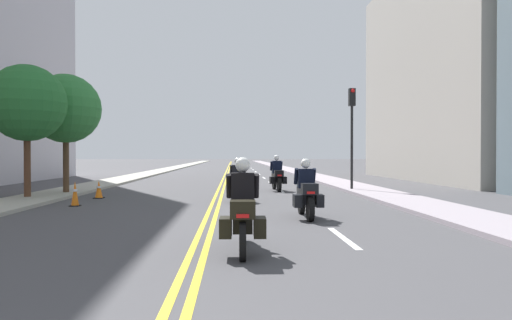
% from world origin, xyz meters
% --- Properties ---
extents(ground_plane, '(264.00, 264.00, 0.00)m').
position_xyz_m(ground_plane, '(0.00, 48.00, 0.00)').
color(ground_plane, '#454447').
extents(sidewalk_left, '(2.12, 144.00, 0.12)m').
position_xyz_m(sidewalk_left, '(-6.70, 48.00, 0.06)').
color(sidewalk_left, '#A5A295').
rests_on(sidewalk_left, ground).
extents(sidewalk_right, '(2.12, 144.00, 0.12)m').
position_xyz_m(sidewalk_right, '(6.70, 48.00, 0.06)').
color(sidewalk_right, '#9A8F97').
rests_on(sidewalk_right, ground).
extents(centreline_yellow_inner, '(0.12, 132.00, 0.01)m').
position_xyz_m(centreline_yellow_inner, '(-0.12, 48.00, 0.00)').
color(centreline_yellow_inner, yellow).
rests_on(centreline_yellow_inner, ground).
extents(centreline_yellow_outer, '(0.12, 132.00, 0.01)m').
position_xyz_m(centreline_yellow_outer, '(0.12, 48.00, 0.00)').
color(centreline_yellow_outer, yellow).
rests_on(centreline_yellow_outer, ground).
extents(lane_dashes_white, '(0.14, 56.40, 0.01)m').
position_xyz_m(lane_dashes_white, '(2.82, 29.00, 0.00)').
color(lane_dashes_white, silver).
rests_on(lane_dashes_white, ground).
extents(building_right_1, '(7.46, 18.12, 14.35)m').
position_xyz_m(building_right_1, '(15.66, 28.30, 7.18)').
color(building_right_1, '#AAA499').
rests_on(building_right_1, ground).
extents(motorcycle_0, '(0.77, 2.16, 1.63)m').
position_xyz_m(motorcycle_0, '(0.77, 6.73, 0.67)').
color(motorcycle_0, black).
rests_on(motorcycle_0, ground).
extents(motorcycle_1, '(0.76, 2.08, 1.58)m').
position_xyz_m(motorcycle_1, '(2.53, 10.86, 0.64)').
color(motorcycle_1, black).
rests_on(motorcycle_1, ground).
extents(motorcycle_2, '(0.77, 2.26, 1.58)m').
position_xyz_m(motorcycle_2, '(0.77, 15.31, 0.64)').
color(motorcycle_2, black).
rests_on(motorcycle_2, ground).
extents(motorcycle_3, '(0.78, 2.29, 1.67)m').
position_xyz_m(motorcycle_3, '(2.64, 20.07, 0.66)').
color(motorcycle_3, black).
rests_on(motorcycle_3, ground).
extents(traffic_cone_0, '(0.31, 0.31, 0.82)m').
position_xyz_m(traffic_cone_0, '(-4.56, 14.04, 0.41)').
color(traffic_cone_0, black).
rests_on(traffic_cone_0, ground).
extents(traffic_cone_1, '(0.36, 0.36, 0.69)m').
position_xyz_m(traffic_cone_1, '(-4.58, 16.73, 0.34)').
color(traffic_cone_1, black).
rests_on(traffic_cone_1, ground).
extents(traffic_light_near, '(0.28, 0.38, 4.72)m').
position_xyz_m(traffic_light_near, '(6.04, 19.56, 3.27)').
color(traffic_light_near, black).
rests_on(traffic_light_near, ground).
extents(street_tree_0, '(2.85, 2.85, 5.04)m').
position_xyz_m(street_tree_0, '(-7.07, 16.27, 3.59)').
color(street_tree_0, '#523321').
rests_on(street_tree_0, ground).
extents(street_tree_1, '(2.87, 2.87, 5.04)m').
position_xyz_m(street_tree_1, '(-6.37, 18.25, 3.59)').
color(street_tree_1, '#513926').
rests_on(street_tree_1, ground).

